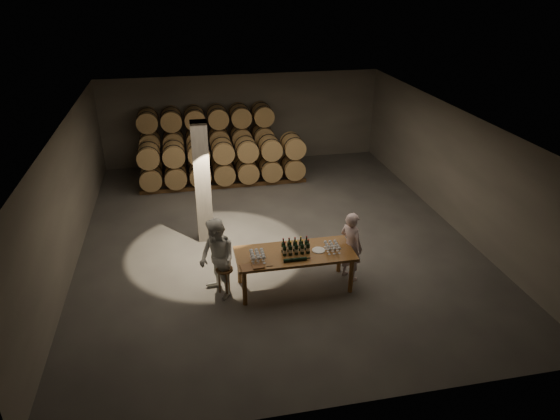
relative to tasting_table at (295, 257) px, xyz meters
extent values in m
plane|color=#4B4846|center=(0.00, 2.50, -0.80)|extent=(12.00, 12.00, 0.00)
plane|color=#605E59|center=(0.00, 2.50, 2.40)|extent=(12.00, 12.00, 0.00)
plane|color=#625C54|center=(0.00, 8.50, 0.80)|extent=(10.00, 0.00, 10.00)
plane|color=#625C54|center=(0.00, -3.50, 0.80)|extent=(10.00, 0.00, 10.00)
plane|color=#625C54|center=(-5.00, 2.50, 0.80)|extent=(0.00, 12.00, 12.00)
plane|color=#625C54|center=(5.00, 2.50, 0.80)|extent=(0.00, 12.00, 12.00)
cube|color=slate|center=(-1.80, 2.70, 0.80)|extent=(0.40, 0.40, 3.20)
cylinder|color=brown|center=(-1.18, -0.43, -0.38)|extent=(0.10, 0.10, 0.84)
cylinder|color=brown|center=(1.18, -0.43, -0.38)|extent=(0.10, 0.10, 0.84)
cylinder|color=brown|center=(-1.18, 0.43, -0.38)|extent=(0.10, 0.10, 0.84)
cylinder|color=brown|center=(1.18, 0.43, -0.38)|extent=(0.10, 0.10, 0.84)
cube|color=brown|center=(0.00, 0.00, 0.07)|extent=(2.60, 1.10, 0.06)
cube|color=#53351C|center=(-1.35, 7.40, -0.74)|extent=(4.70, 0.10, 0.12)
cube|color=#53351C|center=(-1.35, 8.00, -0.74)|extent=(4.70, 0.10, 0.12)
cylinder|color=#AB844D|center=(-3.30, 7.70, -0.33)|extent=(0.70, 0.95, 0.70)
cylinder|color=black|center=(-3.30, 7.44, -0.33)|extent=(0.73, 0.04, 0.73)
cylinder|color=black|center=(-3.30, 7.96, -0.33)|extent=(0.73, 0.04, 0.73)
cylinder|color=#AB844D|center=(-2.52, 7.70, -0.33)|extent=(0.70, 0.95, 0.70)
cylinder|color=black|center=(-2.52, 7.44, -0.33)|extent=(0.73, 0.04, 0.73)
cylinder|color=black|center=(-2.52, 7.96, -0.33)|extent=(0.73, 0.04, 0.73)
cylinder|color=#AB844D|center=(-1.74, 7.70, -0.33)|extent=(0.70, 0.95, 0.70)
cylinder|color=black|center=(-1.74, 7.44, -0.33)|extent=(0.73, 0.04, 0.73)
cylinder|color=black|center=(-1.74, 7.96, -0.33)|extent=(0.73, 0.04, 0.73)
cylinder|color=#AB844D|center=(-0.96, 7.70, -0.33)|extent=(0.70, 0.95, 0.70)
cylinder|color=black|center=(-0.96, 7.44, -0.33)|extent=(0.73, 0.04, 0.73)
cylinder|color=black|center=(-0.96, 7.96, -0.33)|extent=(0.73, 0.04, 0.73)
cylinder|color=#AB844D|center=(-0.18, 7.70, -0.33)|extent=(0.70, 0.95, 0.70)
cylinder|color=black|center=(-0.18, 7.44, -0.33)|extent=(0.73, 0.04, 0.73)
cylinder|color=black|center=(-0.18, 7.96, -0.33)|extent=(0.73, 0.04, 0.73)
cylinder|color=#AB844D|center=(0.60, 7.70, -0.33)|extent=(0.70, 0.95, 0.70)
cylinder|color=black|center=(0.60, 7.44, -0.33)|extent=(0.73, 0.04, 0.73)
cylinder|color=black|center=(0.60, 7.96, -0.33)|extent=(0.73, 0.04, 0.73)
cylinder|color=#AB844D|center=(-3.30, 7.70, 0.41)|extent=(0.70, 0.95, 0.70)
cylinder|color=black|center=(-3.30, 7.44, 0.41)|extent=(0.73, 0.04, 0.73)
cylinder|color=black|center=(-3.30, 7.96, 0.41)|extent=(0.73, 0.04, 0.73)
cylinder|color=#AB844D|center=(-2.52, 7.70, 0.41)|extent=(0.70, 0.95, 0.70)
cylinder|color=black|center=(-2.52, 7.44, 0.41)|extent=(0.73, 0.04, 0.73)
cylinder|color=black|center=(-2.52, 7.96, 0.41)|extent=(0.73, 0.04, 0.73)
cylinder|color=#AB844D|center=(-1.74, 7.70, 0.41)|extent=(0.70, 0.95, 0.70)
cylinder|color=black|center=(-1.74, 7.44, 0.41)|extent=(0.73, 0.04, 0.73)
cylinder|color=black|center=(-1.74, 7.96, 0.41)|extent=(0.73, 0.04, 0.73)
cylinder|color=#AB844D|center=(-0.96, 7.70, 0.41)|extent=(0.70, 0.95, 0.70)
cylinder|color=black|center=(-0.96, 7.44, 0.41)|extent=(0.73, 0.04, 0.73)
cylinder|color=black|center=(-0.96, 7.96, 0.41)|extent=(0.73, 0.04, 0.73)
cylinder|color=#AB844D|center=(-0.18, 7.70, 0.41)|extent=(0.70, 0.95, 0.70)
cylinder|color=black|center=(-0.18, 7.44, 0.41)|extent=(0.73, 0.04, 0.73)
cylinder|color=black|center=(-0.18, 7.96, 0.41)|extent=(0.73, 0.04, 0.73)
cylinder|color=#AB844D|center=(0.60, 7.70, 0.41)|extent=(0.70, 0.95, 0.70)
cylinder|color=black|center=(0.60, 7.44, 0.41)|extent=(0.73, 0.04, 0.73)
cylinder|color=black|center=(0.60, 7.96, 0.41)|extent=(0.73, 0.04, 0.73)
cylinder|color=#AB844D|center=(-3.30, 7.70, 1.15)|extent=(0.70, 0.95, 0.70)
cylinder|color=black|center=(-3.30, 7.44, 1.15)|extent=(0.73, 0.04, 0.73)
cylinder|color=black|center=(-3.30, 7.96, 1.15)|extent=(0.73, 0.04, 0.73)
cylinder|color=#AB844D|center=(-2.52, 7.70, 1.15)|extent=(0.70, 0.95, 0.70)
cylinder|color=black|center=(-2.52, 7.44, 1.15)|extent=(0.73, 0.04, 0.73)
cylinder|color=black|center=(-2.52, 7.96, 1.15)|extent=(0.73, 0.04, 0.73)
cylinder|color=#AB844D|center=(-1.74, 7.70, 1.15)|extent=(0.70, 0.95, 0.70)
cylinder|color=black|center=(-1.74, 7.44, 1.15)|extent=(0.73, 0.04, 0.73)
cylinder|color=black|center=(-1.74, 7.96, 1.15)|extent=(0.73, 0.04, 0.73)
cylinder|color=#AB844D|center=(-0.96, 7.70, 1.15)|extent=(0.70, 0.95, 0.70)
cylinder|color=black|center=(-0.96, 7.44, 1.15)|extent=(0.73, 0.04, 0.73)
cylinder|color=black|center=(-0.96, 7.96, 1.15)|extent=(0.73, 0.04, 0.73)
cylinder|color=#AB844D|center=(-0.18, 7.70, 1.15)|extent=(0.70, 0.95, 0.70)
cylinder|color=black|center=(-0.18, 7.44, 1.15)|extent=(0.73, 0.04, 0.73)
cylinder|color=black|center=(-0.18, 7.96, 1.15)|extent=(0.73, 0.04, 0.73)
cylinder|color=#AB844D|center=(0.60, 7.70, 1.15)|extent=(0.70, 0.95, 0.70)
cylinder|color=black|center=(0.60, 7.44, 1.15)|extent=(0.73, 0.04, 0.73)
cylinder|color=black|center=(0.60, 7.96, 1.15)|extent=(0.73, 0.04, 0.73)
cube|color=#53351C|center=(-0.96, 6.00, -0.74)|extent=(5.48, 0.10, 0.12)
cube|color=#53351C|center=(-0.96, 6.60, -0.74)|extent=(5.48, 0.10, 0.12)
cylinder|color=#AB844D|center=(-3.30, 6.30, -0.33)|extent=(0.70, 0.95, 0.70)
cylinder|color=black|center=(-3.30, 6.04, -0.33)|extent=(0.73, 0.04, 0.73)
cylinder|color=black|center=(-3.30, 6.56, -0.33)|extent=(0.73, 0.04, 0.73)
cylinder|color=#AB844D|center=(-2.52, 6.30, -0.33)|extent=(0.70, 0.95, 0.70)
cylinder|color=black|center=(-2.52, 6.04, -0.33)|extent=(0.73, 0.04, 0.73)
cylinder|color=black|center=(-2.52, 6.56, -0.33)|extent=(0.73, 0.04, 0.73)
cylinder|color=#AB844D|center=(-1.74, 6.30, -0.33)|extent=(0.70, 0.95, 0.70)
cylinder|color=black|center=(-1.74, 6.04, -0.33)|extent=(0.73, 0.04, 0.73)
cylinder|color=black|center=(-1.74, 6.56, -0.33)|extent=(0.73, 0.04, 0.73)
cylinder|color=#AB844D|center=(-0.96, 6.30, -0.33)|extent=(0.70, 0.95, 0.70)
cylinder|color=black|center=(-0.96, 6.04, -0.33)|extent=(0.73, 0.04, 0.73)
cylinder|color=black|center=(-0.96, 6.56, -0.33)|extent=(0.73, 0.04, 0.73)
cylinder|color=#AB844D|center=(-0.18, 6.30, -0.33)|extent=(0.70, 0.95, 0.70)
cylinder|color=black|center=(-0.18, 6.04, -0.33)|extent=(0.73, 0.04, 0.73)
cylinder|color=black|center=(-0.18, 6.56, -0.33)|extent=(0.73, 0.04, 0.73)
cylinder|color=#AB844D|center=(0.60, 6.30, -0.33)|extent=(0.70, 0.95, 0.70)
cylinder|color=black|center=(0.60, 6.04, -0.33)|extent=(0.73, 0.04, 0.73)
cylinder|color=black|center=(0.60, 6.56, -0.33)|extent=(0.73, 0.04, 0.73)
cylinder|color=#AB844D|center=(1.38, 6.30, -0.33)|extent=(0.70, 0.95, 0.70)
cylinder|color=black|center=(1.38, 6.04, -0.33)|extent=(0.73, 0.04, 0.73)
cylinder|color=black|center=(1.38, 6.56, -0.33)|extent=(0.73, 0.04, 0.73)
cylinder|color=#AB844D|center=(-3.30, 6.30, 0.41)|extent=(0.70, 0.95, 0.70)
cylinder|color=black|center=(-3.30, 6.04, 0.41)|extent=(0.73, 0.04, 0.73)
cylinder|color=black|center=(-3.30, 6.56, 0.41)|extent=(0.73, 0.04, 0.73)
cylinder|color=#AB844D|center=(-2.52, 6.30, 0.41)|extent=(0.70, 0.95, 0.70)
cylinder|color=black|center=(-2.52, 6.04, 0.41)|extent=(0.73, 0.04, 0.73)
cylinder|color=black|center=(-2.52, 6.56, 0.41)|extent=(0.73, 0.04, 0.73)
cylinder|color=#AB844D|center=(-1.74, 6.30, 0.41)|extent=(0.70, 0.95, 0.70)
cylinder|color=black|center=(-1.74, 6.04, 0.41)|extent=(0.73, 0.04, 0.73)
cylinder|color=black|center=(-1.74, 6.56, 0.41)|extent=(0.73, 0.04, 0.73)
cylinder|color=#AB844D|center=(-0.96, 6.30, 0.41)|extent=(0.70, 0.95, 0.70)
cylinder|color=black|center=(-0.96, 6.04, 0.41)|extent=(0.73, 0.04, 0.73)
cylinder|color=black|center=(-0.96, 6.56, 0.41)|extent=(0.73, 0.04, 0.73)
cylinder|color=#AB844D|center=(-0.18, 6.30, 0.41)|extent=(0.70, 0.95, 0.70)
cylinder|color=black|center=(-0.18, 6.04, 0.41)|extent=(0.73, 0.04, 0.73)
cylinder|color=black|center=(-0.18, 6.56, 0.41)|extent=(0.73, 0.04, 0.73)
cylinder|color=#AB844D|center=(0.60, 6.30, 0.41)|extent=(0.70, 0.95, 0.70)
cylinder|color=black|center=(0.60, 6.04, 0.41)|extent=(0.73, 0.04, 0.73)
cylinder|color=black|center=(0.60, 6.56, 0.41)|extent=(0.73, 0.04, 0.73)
cylinder|color=#AB844D|center=(1.38, 6.30, 0.41)|extent=(0.70, 0.95, 0.70)
cylinder|color=black|center=(1.38, 6.04, 0.41)|extent=(0.73, 0.04, 0.73)
cylinder|color=black|center=(1.38, 6.56, 0.41)|extent=(0.73, 0.04, 0.73)
cylinder|color=black|center=(-0.24, -0.08, 0.22)|extent=(0.08, 0.08, 0.23)
cylinder|color=silver|center=(-0.24, -0.08, 0.21)|extent=(0.09, 0.09, 0.07)
cylinder|color=black|center=(-0.24, -0.08, 0.38)|extent=(0.03, 0.03, 0.09)
cylinder|color=gold|center=(-0.24, -0.08, 0.43)|extent=(0.04, 0.04, 0.03)
cylinder|color=black|center=(-0.24, 0.07, 0.22)|extent=(0.08, 0.08, 0.23)
cylinder|color=silver|center=(-0.24, 0.07, 0.21)|extent=(0.09, 0.09, 0.07)
cylinder|color=black|center=(-0.24, 0.07, 0.38)|extent=(0.03, 0.03, 0.09)
cylinder|color=maroon|center=(-0.24, 0.07, 0.43)|extent=(0.04, 0.04, 0.03)
cylinder|color=black|center=(-0.11, -0.08, 0.22)|extent=(0.08, 0.08, 0.23)
cylinder|color=silver|center=(-0.11, -0.08, 0.21)|extent=(0.09, 0.09, 0.07)
cylinder|color=black|center=(-0.11, -0.08, 0.38)|extent=(0.03, 0.03, 0.09)
cylinder|color=maroon|center=(-0.11, -0.08, 0.43)|extent=(0.04, 0.04, 0.03)
cylinder|color=black|center=(-0.11, 0.07, 0.22)|extent=(0.08, 0.08, 0.23)
cylinder|color=silver|center=(-0.11, 0.07, 0.21)|extent=(0.09, 0.09, 0.07)
cylinder|color=black|center=(-0.11, 0.07, 0.38)|extent=(0.03, 0.03, 0.09)
cylinder|color=gold|center=(-0.11, 0.07, 0.43)|extent=(0.04, 0.04, 0.03)
cylinder|color=black|center=(0.02, -0.08, 0.22)|extent=(0.08, 0.08, 0.23)
cylinder|color=silver|center=(0.02, -0.08, 0.21)|extent=(0.09, 0.09, 0.07)
cylinder|color=black|center=(0.02, -0.08, 0.38)|extent=(0.03, 0.03, 0.09)
cylinder|color=gold|center=(0.02, -0.08, 0.43)|extent=(0.04, 0.04, 0.03)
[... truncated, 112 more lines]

